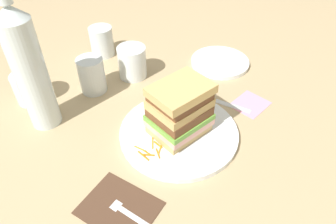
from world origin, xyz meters
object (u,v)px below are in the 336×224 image
object	(u,v)px
empty_tumbler_0	(29,88)
knife	(215,100)
main_plate	(179,133)
napkin_dark	(119,208)
water_bottle	(30,69)
fork	(129,213)
napkin_pink	(250,104)
sandwich	(180,110)
empty_tumbler_2	(102,41)
juice_glass	(132,63)
empty_tumbler_1	(93,75)
side_plate	(220,62)

from	to	relation	value
empty_tumbler_0	knife	bearing A→B (deg)	-54.79
main_plate	empty_tumbler_0	size ratio (longest dim) A/B	3.48
napkin_dark	empty_tumbler_0	distance (m)	0.41
main_plate	water_bottle	xyz separation A→B (m)	(-0.14, 0.28, 0.14)
main_plate	napkin_dark	distance (m)	0.22
fork	water_bottle	xyz separation A→B (m)	(0.07, 0.32, 0.14)
main_plate	napkin_pink	size ratio (longest dim) A/B	3.04
sandwich	knife	distance (m)	0.17
fork	knife	xyz separation A→B (m)	(0.37, 0.03, -0.00)
empty_tumbler_2	sandwich	bearing A→B (deg)	-111.60
juice_glass	empty_tumbler_0	distance (m)	0.27
water_bottle	napkin_pink	distance (m)	0.52
fork	napkin_pink	xyz separation A→B (m)	(0.41, -0.05, -0.00)
fork	empty_tumbler_2	distance (m)	0.57
water_bottle	empty_tumbler_2	world-z (taller)	water_bottle
empty_tumbler_2	juice_glass	bearing A→B (deg)	-102.85
napkin_dark	empty_tumbler_1	distance (m)	0.37
juice_glass	napkin_pink	xyz separation A→B (m)	(0.08, -0.32, -0.04)
empty_tumbler_1	side_plate	xyz separation A→B (m)	(0.30, -0.21, -0.04)
water_bottle	napkin_pink	size ratio (longest dim) A/B	3.71
juice_glass	empty_tumbler_1	bearing A→B (deg)	159.59
juice_glass	empty_tumbler_2	xyz separation A→B (m)	(0.03, 0.15, 0.00)
juice_glass	side_plate	world-z (taller)	juice_glass
main_plate	water_bottle	size ratio (longest dim) A/B	0.82
water_bottle	empty_tumbler_1	distance (m)	0.18
knife	empty_tumbler_2	size ratio (longest dim) A/B	2.27
empty_tumbler_0	sandwich	bearing A→B (deg)	-73.10
napkin_pink	side_plate	bearing A→B (deg)	51.56
water_bottle	empty_tumbler_1	world-z (taller)	water_bottle
sandwich	napkin_pink	xyz separation A→B (m)	(0.19, -0.09, -0.07)
main_plate	knife	distance (m)	0.16
side_plate	juice_glass	bearing A→B (deg)	139.17
napkin_pink	sandwich	bearing A→B (deg)	156.22
sandwich	juice_glass	size ratio (longest dim) A/B	1.61
water_bottle	empty_tumbler_0	distance (m)	0.15
knife	empty_tumbler_2	world-z (taller)	empty_tumbler_2
juice_glass	water_bottle	size ratio (longest dim) A/B	0.27
sandwich	fork	distance (m)	0.23
empty_tumbler_1	main_plate	bearing A→B (deg)	-92.13
fork	knife	size ratio (longest dim) A/B	0.83
main_plate	sandwich	xyz separation A→B (m)	(-0.00, -0.00, 0.07)
sandwich	main_plate	bearing A→B (deg)	43.91
knife	empty_tumbler_1	bearing A→B (deg)	117.03
empty_tumbler_2	side_plate	size ratio (longest dim) A/B	0.52
main_plate	knife	world-z (taller)	main_plate
fork	empty_tumbler_1	distance (m)	0.39
empty_tumbler_1	juice_glass	bearing A→B (deg)	-20.41
fork	knife	world-z (taller)	fork
napkin_pink	knife	bearing A→B (deg)	116.11
napkin_dark	main_plate	bearing A→B (deg)	4.54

